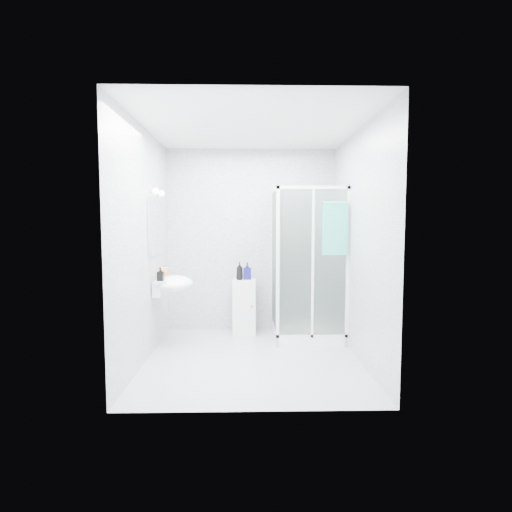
{
  "coord_description": "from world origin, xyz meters",
  "views": [
    {
      "loc": [
        -0.06,
        -4.46,
        1.53
      ],
      "look_at": [
        0.05,
        0.35,
        1.15
      ],
      "focal_mm": 28.0,
      "sensor_mm": 36.0,
      "label": 1
    }
  ],
  "objects_px": {
    "wall_basin": "(172,284)",
    "shampoo_bottle_b": "(247,271)",
    "hand_towel": "(335,227)",
    "shower_enclosure": "(302,306)",
    "storage_cabinet": "(245,307)",
    "soap_dispenser_black": "(161,274)",
    "shampoo_bottle_a": "(240,271)",
    "soap_dispenser_orange": "(164,272)"
  },
  "relations": [
    {
      "from": "hand_towel",
      "to": "shampoo_bottle_a",
      "type": "bearing_deg",
      "value": 150.95
    },
    {
      "from": "shampoo_bottle_a",
      "to": "soap_dispenser_black",
      "type": "xyz_separation_m",
      "value": [
        -0.92,
        -0.76,
        0.05
      ]
    },
    {
      "from": "storage_cabinet",
      "to": "soap_dispenser_black",
      "type": "distance_m",
      "value": 1.39
    },
    {
      "from": "hand_towel",
      "to": "soap_dispenser_orange",
      "type": "height_order",
      "value": "hand_towel"
    },
    {
      "from": "hand_towel",
      "to": "shampoo_bottle_a",
      "type": "xyz_separation_m",
      "value": [
        -1.17,
        0.65,
        -0.61
      ]
    },
    {
      "from": "storage_cabinet",
      "to": "shampoo_bottle_b",
      "type": "height_order",
      "value": "shampoo_bottle_b"
    },
    {
      "from": "storage_cabinet",
      "to": "soap_dispenser_orange",
      "type": "relative_size",
      "value": 5.12
    },
    {
      "from": "shower_enclosure",
      "to": "storage_cabinet",
      "type": "distance_m",
      "value": 0.82
    },
    {
      "from": "storage_cabinet",
      "to": "shampoo_bottle_b",
      "type": "relative_size",
      "value": 3.25
    },
    {
      "from": "hand_towel",
      "to": "shampoo_bottle_a",
      "type": "relative_size",
      "value": 2.62
    },
    {
      "from": "shampoo_bottle_b",
      "to": "soap_dispenser_orange",
      "type": "xyz_separation_m",
      "value": [
        -1.05,
        -0.5,
        0.05
      ]
    },
    {
      "from": "shower_enclosure",
      "to": "soap_dispenser_orange",
      "type": "height_order",
      "value": "shower_enclosure"
    },
    {
      "from": "shower_enclosure",
      "to": "shampoo_bottle_a",
      "type": "xyz_separation_m",
      "value": [
        -0.83,
        0.25,
        0.44
      ]
    },
    {
      "from": "storage_cabinet",
      "to": "hand_towel",
      "type": "distance_m",
      "value": 1.71
    },
    {
      "from": "shampoo_bottle_a",
      "to": "soap_dispenser_black",
      "type": "relative_size",
      "value": 1.52
    },
    {
      "from": "shampoo_bottle_b",
      "to": "soap_dispenser_black",
      "type": "distance_m",
      "value": 1.31
    },
    {
      "from": "shower_enclosure",
      "to": "wall_basin",
      "type": "distance_m",
      "value": 1.72
    },
    {
      "from": "shower_enclosure",
      "to": "storage_cabinet",
      "type": "relative_size",
      "value": 2.61
    },
    {
      "from": "wall_basin",
      "to": "shampoo_bottle_b",
      "type": "distance_m",
      "value": 1.12
    },
    {
      "from": "shower_enclosure",
      "to": "storage_cabinet",
      "type": "bearing_deg",
      "value": 159.37
    },
    {
      "from": "shower_enclosure",
      "to": "soap_dispenser_orange",
      "type": "distance_m",
      "value": 1.86
    },
    {
      "from": "wall_basin",
      "to": "storage_cabinet",
      "type": "relative_size",
      "value": 0.73
    },
    {
      "from": "shower_enclosure",
      "to": "soap_dispenser_black",
      "type": "xyz_separation_m",
      "value": [
        -1.75,
        -0.51,
        0.5
      ]
    },
    {
      "from": "storage_cabinet",
      "to": "shampoo_bottle_b",
      "type": "bearing_deg",
      "value": 17.69
    },
    {
      "from": "storage_cabinet",
      "to": "shampoo_bottle_b",
      "type": "distance_m",
      "value": 0.5
    },
    {
      "from": "wall_basin",
      "to": "hand_towel",
      "type": "height_order",
      "value": "hand_towel"
    },
    {
      "from": "shampoo_bottle_a",
      "to": "shampoo_bottle_b",
      "type": "xyz_separation_m",
      "value": [
        0.11,
        0.05,
        -0.01
      ]
    },
    {
      "from": "shower_enclosure",
      "to": "soap_dispenser_black",
      "type": "relative_size",
      "value": 12.31
    },
    {
      "from": "shampoo_bottle_b",
      "to": "shampoo_bottle_a",
      "type": "bearing_deg",
      "value": -155.26
    },
    {
      "from": "shower_enclosure",
      "to": "hand_towel",
      "type": "relative_size",
      "value": 3.08
    },
    {
      "from": "shampoo_bottle_a",
      "to": "hand_towel",
      "type": "bearing_deg",
      "value": -29.05
    },
    {
      "from": "shower_enclosure",
      "to": "shampoo_bottle_a",
      "type": "distance_m",
      "value": 0.97
    },
    {
      "from": "shampoo_bottle_b",
      "to": "hand_towel",
      "type": "bearing_deg",
      "value": -33.31
    },
    {
      "from": "wall_basin",
      "to": "soap_dispenser_black",
      "type": "relative_size",
      "value": 3.45
    },
    {
      "from": "storage_cabinet",
      "to": "shampoo_bottle_a",
      "type": "relative_size",
      "value": 3.1
    },
    {
      "from": "storage_cabinet",
      "to": "soap_dispenser_orange",
      "type": "bearing_deg",
      "value": -151.94
    },
    {
      "from": "storage_cabinet",
      "to": "soap_dispenser_orange",
      "type": "xyz_separation_m",
      "value": [
        -1.02,
        -0.49,
        0.55
      ]
    },
    {
      "from": "shampoo_bottle_b",
      "to": "shower_enclosure",
      "type": "bearing_deg",
      "value": -22.34
    },
    {
      "from": "shampoo_bottle_a",
      "to": "soap_dispenser_orange",
      "type": "xyz_separation_m",
      "value": [
        -0.95,
        -0.45,
        0.05
      ]
    },
    {
      "from": "wall_basin",
      "to": "soap_dispenser_black",
      "type": "height_order",
      "value": "soap_dispenser_black"
    },
    {
      "from": "storage_cabinet",
      "to": "shampoo_bottle_a",
      "type": "xyz_separation_m",
      "value": [
        -0.07,
        -0.04,
        0.51
      ]
    },
    {
      "from": "shampoo_bottle_b",
      "to": "wall_basin",
      "type": "bearing_deg",
      "value": -146.54
    }
  ]
}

